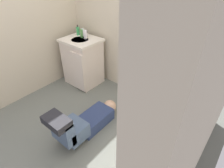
{
  "coord_description": "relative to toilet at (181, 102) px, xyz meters",
  "views": [
    {
      "loc": [
        1.39,
        -1.2,
        1.89
      ],
      "look_at": [
        0.03,
        0.46,
        0.45
      ],
      "focal_mm": 29.69,
      "sensor_mm": 36.0,
      "label": 1
    }
  ],
  "objects": [
    {
      "name": "wall_right",
      "position": [
        0.41,
        -0.8,
        0.83
      ],
      "size": [
        0.08,
        2.11,
        2.4
      ],
      "primitive_type": "cube",
      "color": "beige",
      "rests_on": "ground_plane"
    },
    {
      "name": "toilet",
      "position": [
        0.0,
        0.0,
        0.0
      ],
      "size": [
        0.36,
        0.46,
        0.75
      ],
      "color": "white",
      "rests_on": "ground_plane"
    },
    {
      "name": "bottle_white",
      "position": [
        -1.7,
        -0.01,
        0.52
      ],
      "size": [
        0.06,
        0.06,
        0.14
      ],
      "primitive_type": "cylinder",
      "color": "white",
      "rests_on": "vanity_cabinet"
    },
    {
      "name": "person_plumber",
      "position": [
        -0.86,
        -0.92,
        -0.19
      ],
      "size": [
        0.39,
        1.06,
        0.52
      ],
      "color": "navy",
      "rests_on": "ground_plane"
    },
    {
      "name": "ground_plane",
      "position": [
        -0.91,
        -0.8,
        -0.39
      ],
      "size": [
        3.05,
        3.11,
        0.04
      ],
      "primitive_type": "cube",
      "color": "slate"
    },
    {
      "name": "toiletry_bag",
      "position": [
        0.1,
        0.09,
        0.44
      ],
      "size": [
        0.12,
        0.09,
        0.11
      ],
      "primitive_type": "cube",
      "color": "#B22D3F",
      "rests_on": "toilet"
    },
    {
      "name": "paper_towel_roll",
      "position": [
        -0.3,
        -0.32,
        -0.27
      ],
      "size": [
        0.11,
        0.11,
        0.21
      ],
      "primitive_type": "cylinder",
      "color": "white",
      "rests_on": "ground_plane"
    },
    {
      "name": "wall_back",
      "position": [
        -0.91,
        0.29,
        0.83
      ],
      "size": [
        2.71,
        0.08,
        2.4
      ],
      "primitive_type": "cube",
      "color": "beige",
      "rests_on": "ground_plane"
    },
    {
      "name": "soap_dispenser",
      "position": [
        -1.94,
        0.05,
        0.52
      ],
      "size": [
        0.06,
        0.06,
        0.17
      ],
      "color": "green",
      "rests_on": "vanity_cabinet"
    },
    {
      "name": "faucet",
      "position": [
        -1.75,
        0.07,
        0.5
      ],
      "size": [
        0.02,
        0.02,
        0.1
      ],
      "primitive_type": "cylinder",
      "color": "silver",
      "rests_on": "vanity_cabinet"
    },
    {
      "name": "vanity_cabinet",
      "position": [
        -1.75,
        -0.08,
        0.05
      ],
      "size": [
        0.6,
        0.53,
        0.82
      ],
      "color": "beige",
      "rests_on": "ground_plane"
    },
    {
      "name": "tissue_box",
      "position": [
        -0.05,
        0.09,
        0.43
      ],
      "size": [
        0.22,
        0.11,
        0.1
      ],
      "primitive_type": "cube",
      "color": "silver",
      "rests_on": "toilet"
    },
    {
      "name": "bottle_green",
      "position": [
        -1.79,
        -0.01,
        0.52
      ],
      "size": [
        0.04,
        0.04,
        0.13
      ],
      "primitive_type": "cylinder",
      "color": "#53994C",
      "rests_on": "vanity_cabinet"
    },
    {
      "name": "bottle_clear",
      "position": [
        -1.84,
        0.07,
        0.51
      ],
      "size": [
        0.05,
        0.05,
        0.12
      ],
      "primitive_type": "cylinder",
      "color": "silver",
      "rests_on": "vanity_cabinet"
    },
    {
      "name": "wall_left",
      "position": [
        -2.22,
        -0.8,
        0.83
      ],
      "size": [
        0.08,
        2.11,
        2.4
      ],
      "primitive_type": "cube",
      "color": "beige",
      "rests_on": "ground_plane"
    }
  ]
}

